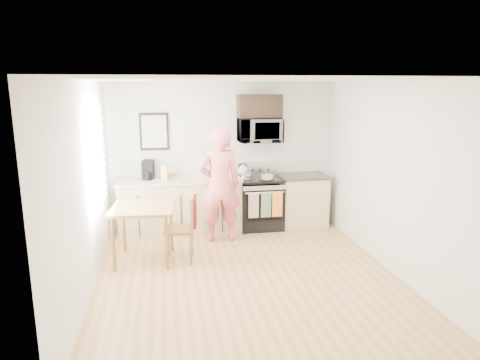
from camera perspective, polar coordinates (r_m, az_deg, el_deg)
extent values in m
plane|color=olive|center=(5.95, 0.93, -12.67)|extent=(4.60, 4.60, 0.00)
cube|color=white|center=(7.76, -2.31, 3.35)|extent=(4.00, 0.04, 2.60)
cube|color=white|center=(3.40, 8.59, -8.91)|extent=(4.00, 0.04, 2.60)
cube|color=white|center=(5.51, -19.88, -1.18)|extent=(0.04, 4.60, 2.60)
cube|color=white|center=(6.23, 19.35, 0.37)|extent=(0.04, 4.60, 2.60)
cube|color=white|center=(5.39, 1.03, 13.22)|extent=(4.00, 4.60, 0.04)
cube|color=silver|center=(6.24, -18.69, 2.78)|extent=(0.02, 1.40, 1.50)
cube|color=white|center=(6.23, -18.60, 2.78)|extent=(0.01, 1.30, 1.40)
cube|color=#CCB683|center=(7.58, -7.95, -3.57)|extent=(2.10, 0.60, 0.90)
cube|color=beige|center=(7.47, -8.06, -0.10)|extent=(2.14, 0.64, 0.04)
cube|color=#CCB683|center=(7.97, 8.29, -2.78)|extent=(0.84, 0.60, 0.90)
cube|color=black|center=(7.86, 8.40, 0.53)|extent=(0.88, 0.64, 0.04)
cube|color=black|center=(7.76, 2.70, -3.58)|extent=(0.76, 0.65, 0.77)
cube|color=black|center=(7.44, 3.25, -3.77)|extent=(0.61, 0.02, 0.45)
cube|color=silver|center=(7.36, 3.28, -1.30)|extent=(0.74, 0.02, 0.14)
cylinder|color=silver|center=(7.33, 3.36, -1.69)|extent=(0.68, 0.02, 0.02)
cube|color=black|center=(7.63, 2.74, 0.13)|extent=(0.76, 0.65, 0.04)
cube|color=silver|center=(7.86, 2.31, 1.55)|extent=(0.76, 0.08, 0.24)
cube|color=beige|center=(7.33, 1.82, -3.43)|extent=(0.18, 0.02, 0.44)
cube|color=#526644|center=(7.38, 3.50, -3.35)|extent=(0.18, 0.02, 0.44)
cube|color=orange|center=(7.43, 5.00, -3.26)|extent=(0.18, 0.02, 0.44)
imported|color=silver|center=(7.59, 2.63, 6.65)|extent=(0.76, 0.51, 0.42)
cube|color=black|center=(7.61, 2.59, 9.83)|extent=(0.76, 0.35, 0.40)
cube|color=black|center=(7.61, -11.36, 6.35)|extent=(0.50, 0.03, 0.65)
cube|color=#A3A89F|center=(7.59, -11.36, 6.34)|extent=(0.42, 0.01, 0.56)
cube|color=red|center=(7.75, -1.93, 3.34)|extent=(0.20, 0.02, 0.20)
imported|color=#C3353A|center=(6.98, -2.72, -0.69)|extent=(0.69, 0.46, 1.88)
cube|color=brown|center=(6.33, -12.83, -3.64)|extent=(0.88, 0.88, 0.04)
cylinder|color=brown|center=(6.19, -16.51, -8.27)|extent=(0.05, 0.05, 0.78)
cylinder|color=brown|center=(6.07, -9.72, -8.32)|extent=(0.05, 0.05, 0.78)
cylinder|color=brown|center=(6.86, -15.23, -6.13)|extent=(0.05, 0.05, 0.78)
cylinder|color=brown|center=(6.76, -9.13, -6.14)|extent=(0.05, 0.05, 0.78)
cube|color=brown|center=(6.32, -8.13, -6.56)|extent=(0.47, 0.47, 0.04)
cube|color=brown|center=(6.23, -6.38, -4.28)|extent=(0.09, 0.42, 0.50)
cube|color=#510D1A|center=(6.23, -6.15, -4.18)|extent=(0.11, 0.38, 0.42)
cylinder|color=brown|center=(6.26, -9.84, -9.26)|extent=(0.03, 0.03, 0.46)
cylinder|color=brown|center=(6.23, -6.55, -9.26)|extent=(0.03, 0.03, 0.46)
cylinder|color=brown|center=(6.59, -9.50, -8.12)|extent=(0.03, 0.03, 0.46)
cylinder|color=brown|center=(6.56, -6.38, -8.12)|extent=(0.03, 0.03, 0.46)
cube|color=brown|center=(7.65, -3.65, 1.26)|extent=(0.12, 0.15, 0.21)
cylinder|color=red|center=(7.72, -2.62, 1.08)|extent=(0.10, 0.10, 0.13)
imported|color=white|center=(7.56, -8.88, 0.38)|extent=(0.20, 0.20, 0.05)
cube|color=tan|center=(7.43, -10.02, 0.97)|extent=(0.12, 0.12, 0.27)
cube|color=black|center=(7.58, -12.15, 1.36)|extent=(0.22, 0.25, 0.33)
cylinder|color=black|center=(7.50, -12.14, 0.60)|extent=(0.12, 0.12, 0.12)
cube|color=#E4B077|center=(7.36, -4.13, 0.41)|extent=(0.31, 0.15, 0.11)
cylinder|color=black|center=(7.49, 3.60, 0.13)|extent=(0.25, 0.25, 0.01)
cylinder|color=tan|center=(7.48, 3.61, 0.45)|extent=(0.21, 0.21, 0.07)
sphere|color=white|center=(7.76, 0.41, 1.25)|extent=(0.19, 0.19, 0.19)
cone|color=white|center=(7.74, 0.41, 1.97)|extent=(0.06, 0.06, 0.06)
torus|color=black|center=(7.75, 0.41, 1.68)|extent=(0.17, 0.02, 0.17)
cylinder|color=silver|center=(7.48, 0.80, 0.44)|extent=(0.18, 0.18, 0.09)
cylinder|color=black|center=(7.34, 0.92, 0.49)|extent=(0.03, 0.16, 0.02)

